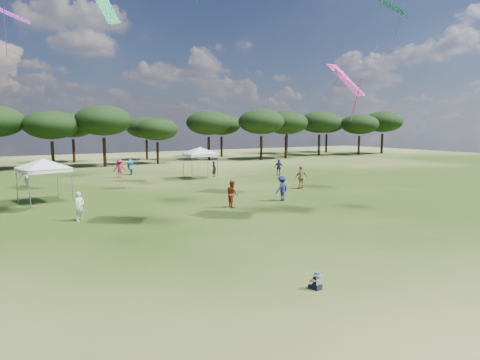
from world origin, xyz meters
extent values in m
plane|color=#314815|center=(0.00, 0.00, 0.00)|extent=(140.00, 140.00, 0.00)
cylinder|color=black|center=(-2.58, 44.63, 1.61)|extent=(0.37, 0.37, 3.21)
ellipsoid|color=black|center=(-2.58, 44.63, 5.14)|extent=(6.24, 6.24, 3.36)
cylinder|color=black|center=(3.26, 44.18, 1.78)|extent=(0.41, 0.41, 3.56)
ellipsoid|color=black|center=(3.26, 44.18, 5.69)|extent=(6.91, 6.91, 3.73)
cylinder|color=black|center=(10.19, 44.51, 1.44)|extent=(0.33, 0.33, 2.88)
ellipsoid|color=black|center=(10.19, 44.51, 4.61)|extent=(5.60, 5.60, 3.02)
cylinder|color=black|center=(18.96, 46.98, 1.72)|extent=(0.39, 0.39, 3.44)
ellipsoid|color=black|center=(18.96, 46.98, 5.51)|extent=(6.69, 6.69, 3.60)
cylinder|color=black|center=(25.77, 43.05, 1.77)|extent=(0.40, 0.40, 3.53)
ellipsoid|color=black|center=(25.77, 43.05, 5.65)|extent=(6.86, 6.86, 3.70)
cylinder|color=black|center=(30.65, 43.46, 1.73)|extent=(0.40, 0.40, 3.47)
ellipsoid|color=black|center=(30.65, 43.46, 5.55)|extent=(6.74, 6.74, 3.63)
cylinder|color=black|center=(39.22, 45.46, 1.79)|extent=(0.41, 0.41, 3.57)
ellipsoid|color=black|center=(39.22, 45.46, 5.72)|extent=(6.94, 6.94, 3.74)
cylinder|color=black|center=(46.34, 43.12, 1.68)|extent=(0.38, 0.38, 3.35)
ellipsoid|color=black|center=(46.34, 43.12, 5.37)|extent=(6.51, 6.51, 3.51)
cylinder|color=black|center=(52.84, 43.62, 1.83)|extent=(0.42, 0.42, 3.66)
ellipsoid|color=black|center=(52.84, 43.62, 5.85)|extent=(7.10, 7.10, 3.83)
cylinder|color=black|center=(0.83, 52.52, 1.60)|extent=(0.37, 0.37, 3.20)
ellipsoid|color=black|center=(0.83, 52.52, 5.12)|extent=(6.21, 6.21, 3.35)
cylinder|color=black|center=(10.82, 51.34, 1.50)|extent=(0.34, 0.34, 2.99)
ellipsoid|color=black|center=(10.82, 51.34, 4.79)|extent=(5.81, 5.81, 3.13)
cylinder|color=black|center=(23.62, 51.75, 1.66)|extent=(0.38, 0.38, 3.31)
ellipsoid|color=black|center=(23.62, 51.75, 5.30)|extent=(6.43, 6.43, 3.47)
cylinder|color=black|center=(37.30, 52.12, 1.82)|extent=(0.42, 0.42, 3.64)
ellipsoid|color=black|center=(37.30, 52.12, 5.82)|extent=(7.06, 7.06, 3.81)
cylinder|color=black|center=(46.40, 51.51, 1.73)|extent=(0.40, 0.40, 3.46)
ellipsoid|color=black|center=(46.40, 51.51, 5.53)|extent=(6.72, 6.72, 3.62)
cylinder|color=gray|center=(-6.22, 19.82, 1.10)|extent=(0.06, 0.06, 2.20)
cylinder|color=gray|center=(-3.72, 20.44, 1.10)|extent=(0.06, 0.06, 2.20)
cylinder|color=gray|center=(-6.84, 22.32, 1.10)|extent=(0.06, 0.06, 2.20)
cylinder|color=gray|center=(-4.34, 22.94, 1.10)|extent=(0.06, 0.06, 2.20)
cube|color=white|center=(-5.28, 21.38, 2.15)|extent=(3.31, 3.31, 0.25)
pyramid|color=white|center=(-5.28, 21.38, 2.87)|extent=(5.41, 5.41, 0.60)
cylinder|color=gray|center=(7.20, 26.19, 1.17)|extent=(0.06, 0.06, 2.33)
cylinder|color=gray|center=(9.71, 26.00, 1.17)|extent=(0.06, 0.06, 2.33)
cylinder|color=gray|center=(7.39, 28.70, 1.17)|extent=(0.06, 0.06, 2.33)
cylinder|color=gray|center=(9.90, 28.51, 1.17)|extent=(0.06, 0.06, 2.33)
cube|color=white|center=(8.55, 27.35, 2.28)|extent=(2.88, 2.88, 0.25)
pyramid|color=white|center=(8.55, 27.35, 3.01)|extent=(5.44, 5.44, 0.60)
cube|color=black|center=(0.61, 1.58, 0.09)|extent=(0.24, 0.24, 0.18)
cube|color=black|center=(0.52, 1.74, 0.05)|extent=(0.09, 0.21, 0.09)
cube|color=black|center=(0.68, 1.75, 0.05)|extent=(0.09, 0.21, 0.09)
cube|color=white|center=(0.61, 1.58, 0.28)|extent=(0.23, 0.17, 0.23)
cylinder|color=white|center=(0.46, 1.63, 0.28)|extent=(0.08, 0.23, 0.14)
cylinder|color=white|center=(0.75, 1.65, 0.28)|extent=(0.08, 0.23, 0.14)
sphere|color=#E0B293|center=(0.61, 1.58, 0.44)|extent=(0.16, 0.16, 0.16)
cone|color=#5391C3|center=(0.61, 1.58, 0.48)|extent=(0.26, 0.26, 0.03)
cylinder|color=#5391C3|center=(0.61, 1.58, 0.51)|extent=(0.17, 0.17, 0.07)
imported|color=maroon|center=(4.50, 13.83, 0.84)|extent=(0.72, 0.88, 1.68)
imported|color=navy|center=(8.39, 14.05, 0.85)|extent=(1.23, 0.93, 1.70)
imported|color=maroon|center=(2.08, 31.97, 0.89)|extent=(1.23, 0.80, 1.79)
imported|color=beige|center=(-6.17, 29.76, 0.89)|extent=(0.77, 0.94, 1.78)
imported|color=#2B2B30|center=(10.36, 28.05, 0.78)|extent=(0.47, 0.63, 1.55)
imported|color=#2A5F80|center=(3.64, 33.83, 0.85)|extent=(1.93, 1.83, 1.71)
imported|color=silver|center=(-4.16, 14.75, 0.77)|extent=(0.67, 0.62, 1.55)
imported|color=#9D8455|center=(12.84, 17.55, 0.92)|extent=(1.08, 0.45, 1.84)
imported|color=navy|center=(16.46, 25.59, 0.83)|extent=(1.06, 0.71, 1.66)
plane|color=#186EB5|center=(16.69, 12.80, 13.30)|extent=(3.02, 3.01, 1.72)
plane|color=#CC3386|center=(8.52, 8.61, 7.36)|extent=(3.04, 2.53, 1.97)
plane|color=#742289|center=(-6.95, 16.17, 10.50)|extent=(2.51, 2.33, 1.53)
plane|color=#1F9E53|center=(1.11, 29.99, 15.02)|extent=(2.94, 1.95, 3.05)
camera|label=1|loc=(-7.28, -7.29, 4.90)|focal=30.00mm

